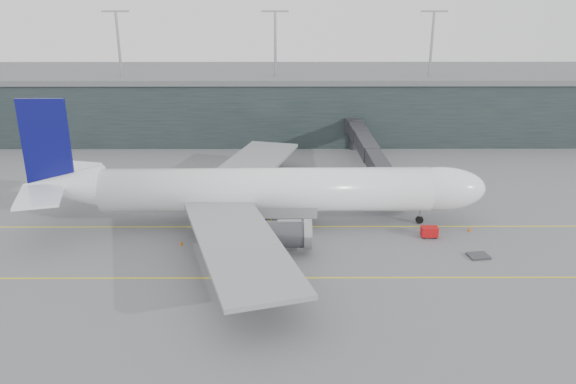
{
  "coord_description": "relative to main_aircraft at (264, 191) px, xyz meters",
  "views": [
    {
      "loc": [
        7.32,
        -81.13,
        32.77
      ],
      "look_at": [
        7.63,
        -4.0,
        5.5
      ],
      "focal_mm": 35.0,
      "sensor_mm": 36.0,
      "label": 1
    }
  ],
  "objects": [
    {
      "name": "cone_wing_port",
      "position": [
        5.85,
        12.51,
        -4.97
      ],
      "size": [
        0.5,
        0.5,
        0.79
      ],
      "primitive_type": "cone",
      "color": "#E8580C",
      "rests_on": "ground"
    },
    {
      "name": "cone_wing_stbd",
      "position": [
        2.73,
        -15.19,
        -5.02
      ],
      "size": [
        0.44,
        0.44,
        0.71
      ],
      "primitive_type": "cone",
      "color": "#D5630B",
      "rests_on": "ground"
    },
    {
      "name": "jet_bridge",
      "position": [
        18.77,
        27.51,
        -0.14
      ],
      "size": [
        4.52,
        45.78,
        6.98
      ],
      "rotation": [
        0.0,
        0.0,
        0.02
      ],
      "color": "#28282D",
      "rests_on": "ground"
    },
    {
      "name": "cone_tail",
      "position": [
        -11.22,
        -7.29,
        -5.02
      ],
      "size": [
        0.44,
        0.44,
        0.7
      ],
      "primitive_type": "cone",
      "color": "#CD580B",
      "rests_on": "ground"
    },
    {
      "name": "taxiline_lead_main",
      "position": [
        0.97,
        23.07,
        -5.36
      ],
      "size": [
        0.25,
        60.0,
        0.02
      ],
      "primitive_type": "cube",
      "color": "yellow",
      "rests_on": "ground"
    },
    {
      "name": "uld_a",
      "position": [
        -9.21,
        14.2,
        -4.3
      ],
      "size": [
        2.37,
        1.96,
        2.03
      ],
      "rotation": [
        0.0,
        0.0,
        0.08
      ],
      "color": "#3D3D43",
      "rests_on": "ground"
    },
    {
      "name": "gse_cart",
      "position": [
        23.72,
        -4.81,
        -4.5
      ],
      "size": [
        2.31,
        1.47,
        1.57
      ],
      "rotation": [
        0.0,
        0.0,
        -0.0
      ],
      "color": "#B60D0F",
      "rests_on": "ground"
    },
    {
      "name": "taxiline_a",
      "position": [
        -4.03,
        -0.93,
        -5.36
      ],
      "size": [
        160.0,
        0.25,
        0.02
      ],
      "primitive_type": "cube",
      "color": "yellow",
      "rests_on": "ground"
    },
    {
      "name": "terminal",
      "position": [
        -4.04,
        61.07,
        2.25
      ],
      "size": [
        240.0,
        36.0,
        29.0
      ],
      "color": "#1E2929",
      "rests_on": "ground"
    },
    {
      "name": "uld_b",
      "position": [
        -7.21,
        13.89,
        -4.42
      ],
      "size": [
        2.16,
        1.82,
        1.81
      ],
      "rotation": [
        0.0,
        0.0,
        -0.12
      ],
      "color": "#3D3D43",
      "rests_on": "ground"
    },
    {
      "name": "ground",
      "position": [
        -4.03,
        3.07,
        -5.37
      ],
      "size": [
        320.0,
        320.0,
        0.0
      ],
      "primitive_type": "plane",
      "color": "slate",
      "rests_on": "ground"
    },
    {
      "name": "cone_nose",
      "position": [
        30.18,
        -2.69,
        -4.98
      ],
      "size": [
        0.49,
        0.49,
        0.79
      ],
      "primitive_type": "cone",
      "color": "#D0540B",
      "rests_on": "ground"
    },
    {
      "name": "baggage_dolly",
      "position": [
        28.72,
        -11.2,
        -5.21
      ],
      "size": [
        2.95,
        2.51,
        0.27
      ],
      "primitive_type": "cube",
      "rotation": [
        0.0,
        0.0,
        0.16
      ],
      "color": "#323236",
      "rests_on": "ground"
    },
    {
      "name": "uld_c",
      "position": [
        -3.83,
        13.88,
        -4.48
      ],
      "size": [
        2.01,
        1.69,
        1.69
      ],
      "rotation": [
        0.0,
        0.0,
        -0.12
      ],
      "color": "#3D3D43",
      "rests_on": "ground"
    },
    {
      "name": "taxiline_b",
      "position": [
        -4.03,
        -16.93,
        -5.36
      ],
      "size": [
        160.0,
        0.25,
        0.02
      ],
      "primitive_type": "cube",
      "color": "yellow",
      "rests_on": "ground"
    },
    {
      "name": "main_aircraft",
      "position": [
        0.0,
        0.0,
        0.0
      ],
      "size": [
        68.05,
        64.14,
        19.13
      ],
      "rotation": [
        0.0,
        0.0,
        0.01
      ],
      "color": "white",
      "rests_on": "ground"
    }
  ]
}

